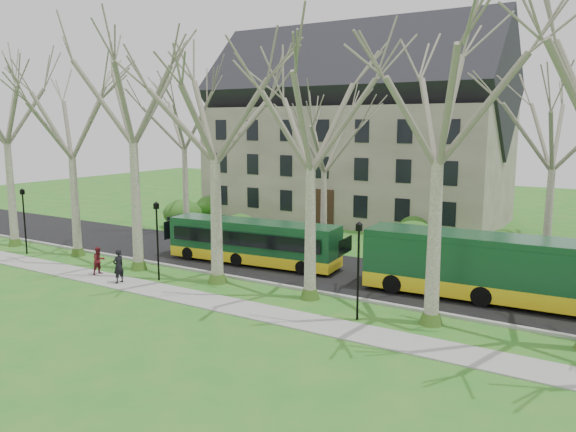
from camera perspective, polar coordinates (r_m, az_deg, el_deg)
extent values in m
plane|color=#247521|center=(29.09, -3.02, -7.78)|extent=(120.00, 120.00, 0.00)
cube|color=gray|center=(27.16, -6.06, -9.01)|extent=(70.00, 2.00, 0.06)
cube|color=black|center=(33.57, 2.35, -5.37)|extent=(80.00, 8.00, 0.06)
cube|color=#A5A39E|center=(30.26, -1.39, -6.95)|extent=(80.00, 0.25, 0.14)
cube|color=slate|center=(51.80, 6.65, 5.36)|extent=(26.00, 12.00, 10.00)
cylinder|color=black|center=(40.82, -25.18, -0.79)|extent=(0.10, 0.10, 4.00)
cube|color=black|center=(40.53, -25.39, 2.20)|extent=(0.22, 0.22, 0.30)
cylinder|color=black|center=(31.58, -13.10, -2.88)|extent=(0.10, 0.10, 4.00)
cube|color=black|center=(31.21, -13.25, 0.98)|extent=(0.22, 0.22, 0.30)
cylinder|color=black|center=(24.84, 7.13, -6.04)|extent=(0.10, 0.10, 4.00)
cube|color=black|center=(24.36, 7.23, -1.16)|extent=(0.22, 0.22, 0.30)
ellipsoid|color=#1C4F16|center=(47.80, -10.65, 0.10)|extent=(2.60, 2.60, 2.00)
ellipsoid|color=#1C4F16|center=(44.03, -4.86, -0.56)|extent=(2.60, 2.60, 2.00)
ellipsoid|color=#1C4F16|center=(37.56, 12.60, -2.48)|extent=(2.60, 2.60, 2.00)
ellipsoid|color=#1C4F16|center=(36.12, 21.63, -3.40)|extent=(2.60, 2.60, 2.00)
ellipsoid|color=#1C4F16|center=(53.58, -7.93, 1.16)|extent=(2.60, 2.60, 2.00)
ellipsoid|color=#1C4F16|center=(43.77, 12.71, -0.82)|extent=(2.60, 2.60, 2.00)
imported|color=black|center=(31.68, -16.85, -4.89)|extent=(0.45, 0.68, 1.85)
imported|color=maroon|center=(33.82, -18.65, -4.33)|extent=(0.68, 0.83, 1.58)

